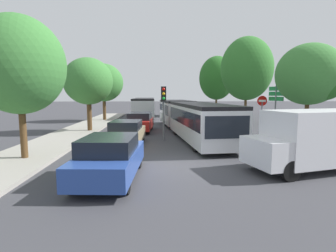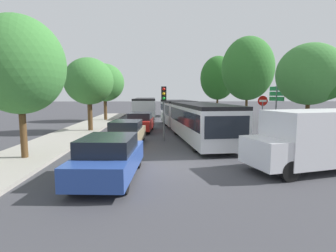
{
  "view_description": "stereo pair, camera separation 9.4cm",
  "coord_description": "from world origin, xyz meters",
  "px_view_note": "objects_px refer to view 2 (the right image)",
  "views": [
    {
      "loc": [
        -0.48,
        -10.35,
        2.91
      ],
      "look_at": [
        0.2,
        3.8,
        1.2
      ],
      "focal_mm": 28.0,
      "sensor_mm": 36.0,
      "label": 1
    },
    {
      "loc": [
        -0.39,
        -10.36,
        2.91
      ],
      "look_at": [
        0.2,
        3.8,
        1.2
      ],
      "focal_mm": 28.0,
      "sensor_mm": 36.0,
      "label": 2
    }
  ],
  "objects_px": {
    "tree_left_near": "(19,68)",
    "tree_left_far": "(105,83)",
    "city_bus_rear": "(145,106)",
    "direction_sign_post": "(276,100)",
    "white_van": "(315,138)",
    "traffic_light": "(164,101)",
    "queued_car_tan": "(126,133)",
    "queued_car_red": "(141,122)",
    "tree_left_mid": "(89,81)",
    "articulated_bus": "(189,115)",
    "tree_right_near": "(312,76)",
    "tree_right_mid": "(247,70)",
    "tree_right_far": "(219,79)",
    "queued_car_blue": "(109,157)",
    "no_entry_sign": "(262,109)"
  },
  "relations": [
    {
      "from": "tree_left_near",
      "to": "tree_left_far",
      "type": "relative_size",
      "value": 1.0
    },
    {
      "from": "city_bus_rear",
      "to": "direction_sign_post",
      "type": "xyz_separation_m",
      "value": [
        9.53,
        -16.39,
        1.16
      ]
    },
    {
      "from": "white_van",
      "to": "traffic_light",
      "type": "xyz_separation_m",
      "value": [
        -5.59,
        6.72,
        1.26
      ]
    },
    {
      "from": "tree_left_far",
      "to": "direction_sign_post",
      "type": "bearing_deg",
      "value": -40.58
    },
    {
      "from": "queued_car_tan",
      "to": "queued_car_red",
      "type": "height_order",
      "value": "queued_car_red"
    },
    {
      "from": "queued_car_red",
      "to": "tree_left_mid",
      "type": "height_order",
      "value": "tree_left_mid"
    },
    {
      "from": "articulated_bus",
      "to": "tree_left_mid",
      "type": "relative_size",
      "value": 2.82
    },
    {
      "from": "tree_left_far",
      "to": "queued_car_red",
      "type": "bearing_deg",
      "value": -62.68
    },
    {
      "from": "tree_right_near",
      "to": "tree_right_mid",
      "type": "bearing_deg",
      "value": 92.02
    },
    {
      "from": "tree_right_far",
      "to": "tree_left_far",
      "type": "bearing_deg",
      "value": -155.11
    },
    {
      "from": "tree_left_near",
      "to": "queued_car_tan",
      "type": "bearing_deg",
      "value": 39.29
    },
    {
      "from": "white_van",
      "to": "tree_left_far",
      "type": "xyz_separation_m",
      "value": [
        -11.69,
        19.37,
        2.93
      ]
    },
    {
      "from": "articulated_bus",
      "to": "tree_right_near",
      "type": "height_order",
      "value": "tree_right_near"
    },
    {
      "from": "tree_left_mid",
      "to": "tree_left_far",
      "type": "xyz_separation_m",
      "value": [
        -0.47,
        8.5,
        0.28
      ]
    },
    {
      "from": "queued_car_blue",
      "to": "tree_right_mid",
      "type": "distance_m",
      "value": 20.26
    },
    {
      "from": "white_van",
      "to": "no_entry_sign",
      "type": "xyz_separation_m",
      "value": [
        1.33,
        8.33,
        0.64
      ]
    },
    {
      "from": "queued_car_tan",
      "to": "no_entry_sign",
      "type": "relative_size",
      "value": 1.5
    },
    {
      "from": "tree_left_far",
      "to": "tree_right_far",
      "type": "relative_size",
      "value": 0.77
    },
    {
      "from": "queued_car_red",
      "to": "tree_right_near",
      "type": "height_order",
      "value": "tree_right_near"
    },
    {
      "from": "traffic_light",
      "to": "no_entry_sign",
      "type": "relative_size",
      "value": 1.21
    },
    {
      "from": "no_entry_sign",
      "to": "tree_left_far",
      "type": "xyz_separation_m",
      "value": [
        -13.02,
        11.04,
        2.3
      ]
    },
    {
      "from": "no_entry_sign",
      "to": "tree_left_far",
      "type": "relative_size",
      "value": 0.45
    },
    {
      "from": "queued_car_red",
      "to": "white_van",
      "type": "bearing_deg",
      "value": -142.31
    },
    {
      "from": "city_bus_rear",
      "to": "tree_left_far",
      "type": "xyz_separation_m",
      "value": [
        -4.14,
        -4.68,
        2.77
      ]
    },
    {
      "from": "tree_left_near",
      "to": "direction_sign_post",
      "type": "bearing_deg",
      "value": 22.44
    },
    {
      "from": "city_bus_rear",
      "to": "tree_left_near",
      "type": "height_order",
      "value": "tree_left_near"
    },
    {
      "from": "queued_car_blue",
      "to": "direction_sign_post",
      "type": "bearing_deg",
      "value": -45.1
    },
    {
      "from": "queued_car_blue",
      "to": "tree_right_far",
      "type": "height_order",
      "value": "tree_right_far"
    },
    {
      "from": "queued_car_blue",
      "to": "tree_right_near",
      "type": "height_order",
      "value": "tree_right_near"
    },
    {
      "from": "city_bus_rear",
      "to": "queued_car_blue",
      "type": "bearing_deg",
      "value": 178.85
    },
    {
      "from": "city_bus_rear",
      "to": "queued_car_tan",
      "type": "xyz_separation_m",
      "value": [
        -0.23,
        -18.76,
        -0.68
      ]
    },
    {
      "from": "queued_car_tan",
      "to": "traffic_light",
      "type": "relative_size",
      "value": 1.24
    },
    {
      "from": "city_bus_rear",
      "to": "traffic_light",
      "type": "relative_size",
      "value": 3.33
    },
    {
      "from": "city_bus_rear",
      "to": "traffic_light",
      "type": "bearing_deg",
      "value": -174.42
    },
    {
      "from": "articulated_bus",
      "to": "tree_left_near",
      "type": "xyz_separation_m",
      "value": [
        -8.22,
        -7.77,
        2.68
      ]
    },
    {
      "from": "articulated_bus",
      "to": "queued_car_tan",
      "type": "distance_m",
      "value": 6.07
    },
    {
      "from": "city_bus_rear",
      "to": "no_entry_sign",
      "type": "bearing_deg",
      "value": -151.4
    },
    {
      "from": "white_van",
      "to": "traffic_light",
      "type": "bearing_deg",
      "value": -64.64
    },
    {
      "from": "queued_car_tan",
      "to": "tree_right_mid",
      "type": "bearing_deg",
      "value": -40.64
    },
    {
      "from": "queued_car_tan",
      "to": "tree_left_far",
      "type": "xyz_separation_m",
      "value": [
        -3.91,
        14.08,
        3.45
      ]
    },
    {
      "from": "no_entry_sign",
      "to": "tree_left_far",
      "type": "height_order",
      "value": "tree_left_far"
    },
    {
      "from": "articulated_bus",
      "to": "tree_right_far",
      "type": "xyz_separation_m",
      "value": [
        5.98,
        16.16,
        3.61
      ]
    },
    {
      "from": "tree_left_far",
      "to": "tree_right_mid",
      "type": "distance_m",
      "value": 14.88
    },
    {
      "from": "tree_right_mid",
      "to": "tree_right_far",
      "type": "bearing_deg",
      "value": 92.66
    },
    {
      "from": "traffic_light",
      "to": "direction_sign_post",
      "type": "xyz_separation_m",
      "value": [
        7.57,
        0.94,
        0.07
      ]
    },
    {
      "from": "queued_car_tan",
      "to": "queued_car_red",
      "type": "bearing_deg",
      "value": -0.76
    },
    {
      "from": "queued_car_blue",
      "to": "tree_left_near",
      "type": "bearing_deg",
      "value": 61.29
    },
    {
      "from": "no_entry_sign",
      "to": "city_bus_rear",
      "type": "bearing_deg",
      "value": -150.53
    },
    {
      "from": "traffic_light",
      "to": "tree_left_mid",
      "type": "xyz_separation_m",
      "value": [
        -5.63,
        4.15,
        1.4
      ]
    },
    {
      "from": "queued_car_blue",
      "to": "tree_right_near",
      "type": "relative_size",
      "value": 0.75
    }
  ]
}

